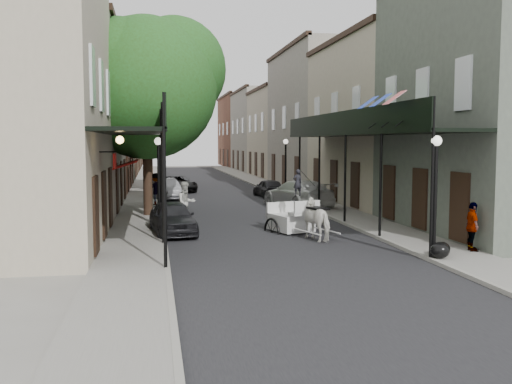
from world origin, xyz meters
name	(u,v)px	position (x,y,z in m)	size (l,w,h in m)	color
ground	(288,253)	(0.00, 0.00, 0.00)	(140.00, 140.00, 0.00)	gray
road	(219,196)	(0.00, 20.00, 0.01)	(8.00, 90.00, 0.01)	black
sidewalk_left	(144,197)	(-5.00, 20.00, 0.06)	(2.20, 90.00, 0.12)	gray
sidewalk_right	(292,194)	(5.00, 20.00, 0.06)	(2.20, 90.00, 0.12)	gray
building_row_left	(99,122)	(-8.60, 30.00, 5.25)	(5.00, 80.00, 10.50)	#AEA28B
building_row_right	(305,123)	(8.60, 30.00, 5.25)	(5.00, 80.00, 10.50)	gray
gallery_left	(142,132)	(-4.79, 6.98, 4.05)	(2.20, 18.05, 4.88)	black
gallery_right	(355,133)	(4.79, 6.98, 4.05)	(2.20, 18.05, 4.88)	black
tree_near	(155,83)	(-4.20, 10.18, 6.49)	(7.31, 6.80, 9.63)	#382619
tree_far	(154,112)	(-4.25, 24.18, 5.84)	(6.45, 6.00, 8.61)	#382619
lamppost_right_near	(435,194)	(4.10, -2.00, 2.05)	(0.32, 0.32, 3.71)	black
lamppost_left	(159,180)	(-4.10, 6.00, 2.05)	(0.32, 0.32, 3.71)	black
lamppost_right_far	(286,167)	(4.10, 18.00, 2.05)	(0.32, 0.32, 3.71)	black
horse	(319,219)	(1.73, 2.27, 0.78)	(0.84, 1.84, 1.55)	silver
carriage	(286,207)	(1.02, 4.59, 1.01)	(2.03, 2.56, 2.60)	black
pedestrian_walking	(186,203)	(-2.91, 7.42, 0.94)	(0.91, 0.71, 1.88)	#ADADA3
pedestrian_sidewalk_left	(156,189)	(-4.20, 14.37, 1.01)	(1.15, 0.66, 1.78)	gray
pedestrian_sidewalk_right	(472,227)	(5.80, -1.29, 0.92)	(0.93, 0.39, 1.59)	gray
car_left_near	(172,218)	(-3.60, 4.54, 0.66)	(1.56, 3.88, 1.32)	black
car_left_mid	(165,189)	(-3.60, 18.53, 0.66)	(1.39, 3.98, 1.31)	gray
car_left_far	(178,184)	(-2.60, 24.00, 0.59)	(1.96, 4.24, 1.18)	black
car_right_near	(298,194)	(3.60, 12.75, 0.77)	(2.15, 5.29, 1.53)	silver
car_right_far	(269,188)	(3.19, 19.00, 0.61)	(1.43, 3.55, 1.21)	black
trash_bags	(441,250)	(4.32, -2.03, 0.35)	(0.85, 1.00, 0.50)	black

